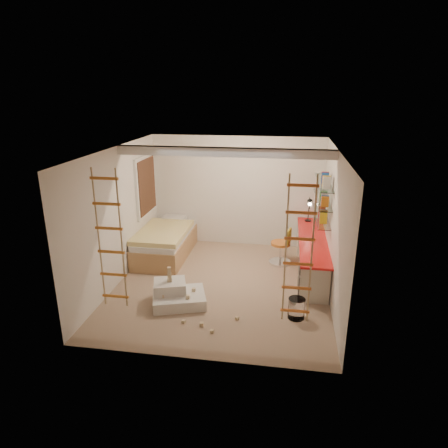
% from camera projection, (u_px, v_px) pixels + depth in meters
% --- Properties ---
extents(floor, '(4.50, 4.50, 0.00)m').
position_uv_depth(floor, '(222.00, 285.00, 7.71)').
color(floor, '#9F8367').
rests_on(floor, ground).
extents(ceiling_beam, '(4.00, 0.18, 0.16)m').
position_uv_depth(ceiling_beam, '(224.00, 152.00, 7.18)').
color(ceiling_beam, white).
rests_on(ceiling_beam, ceiling).
extents(window_frame, '(0.06, 1.15, 1.35)m').
position_uv_depth(window_frame, '(145.00, 186.00, 8.91)').
color(window_frame, white).
rests_on(window_frame, wall_left).
extents(window_blind, '(0.02, 1.00, 1.20)m').
position_uv_depth(window_blind, '(147.00, 186.00, 8.91)').
color(window_blind, '#4C2D1E').
rests_on(window_blind, window_frame).
extents(rope_ladder_left, '(0.41, 0.04, 2.13)m').
position_uv_depth(rope_ladder_left, '(110.00, 240.00, 5.79)').
color(rope_ladder_left, orange).
rests_on(rope_ladder_left, ceiling).
extents(rope_ladder_right, '(0.41, 0.04, 2.13)m').
position_uv_depth(rope_ladder_right, '(299.00, 252.00, 5.39)').
color(rope_ladder_right, '#CB6022').
rests_on(rope_ladder_right, ceiling).
extents(waste_bin, '(0.28, 0.28, 0.35)m').
position_uv_depth(waste_bin, '(296.00, 308.00, 6.56)').
color(waste_bin, white).
rests_on(waste_bin, floor).
extents(desk, '(0.56, 2.80, 0.75)m').
position_uv_depth(desk, '(311.00, 254.00, 8.13)').
color(desk, red).
rests_on(desk, floor).
extents(shelves, '(0.25, 1.80, 0.71)m').
position_uv_depth(shelves, '(322.00, 199.00, 8.01)').
color(shelves, white).
rests_on(shelves, wall_right).
extents(bed, '(1.02, 2.00, 0.69)m').
position_uv_depth(bed, '(166.00, 242.00, 8.97)').
color(bed, '#AD7F51').
rests_on(bed, floor).
extents(task_lamp, '(0.14, 0.36, 0.57)m').
position_uv_depth(task_lamp, '(309.00, 207.00, 8.80)').
color(task_lamp, black).
rests_on(task_lamp, desk).
extents(swivel_chair, '(0.57, 0.57, 0.80)m').
position_uv_depth(swivel_chair, '(281.00, 251.00, 8.58)').
color(swivel_chair, '#C46925').
rests_on(swivel_chair, floor).
extents(play_platform, '(1.07, 0.94, 0.40)m').
position_uv_depth(play_platform, '(176.00, 295.00, 7.02)').
color(play_platform, silver).
rests_on(play_platform, floor).
extents(toy_blocks, '(1.38, 0.97, 0.67)m').
position_uv_depth(toy_blocks, '(187.00, 298.00, 6.71)').
color(toy_blocks, '#CCB284').
rests_on(toy_blocks, floor).
extents(books, '(0.14, 0.70, 0.92)m').
position_uv_depth(books, '(323.00, 192.00, 7.96)').
color(books, yellow).
rests_on(books, shelves).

